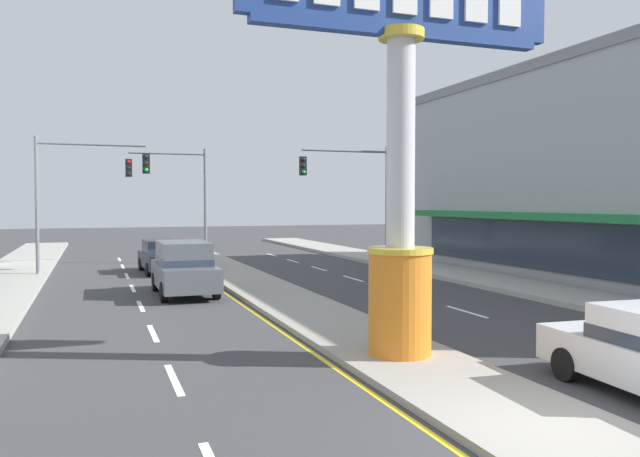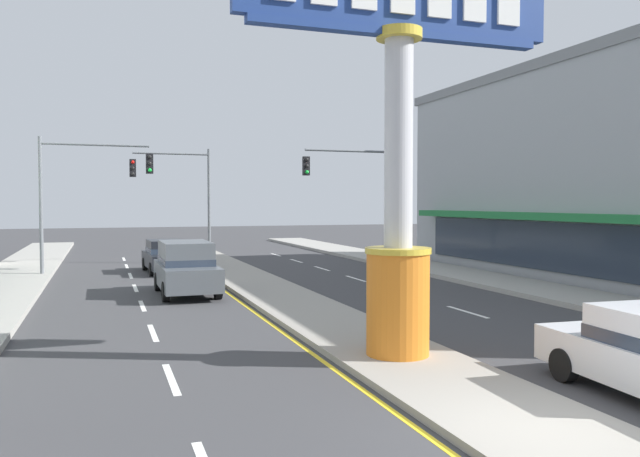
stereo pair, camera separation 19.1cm
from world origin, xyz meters
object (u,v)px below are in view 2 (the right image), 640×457
district_sign (399,166)px  suv_near_left_lane (186,267)px  traffic_light_median_far (181,186)px  sedan_far_right_lane (166,256)px  traffic_light_left_side (83,181)px  traffic_light_right_side (359,184)px

district_sign → suv_near_left_lane: district_sign is taller
traffic_light_median_far → sedan_far_right_lane: bearing=-107.8°
sedan_far_right_lane → district_sign: bearing=-81.0°
sedan_far_right_lane → suv_near_left_lane: (0.00, -7.59, 0.20)m
district_sign → suv_near_left_lane: 11.86m
traffic_light_left_side → traffic_light_right_side: 13.08m
traffic_light_left_side → suv_near_left_lane: bearing=-63.5°
traffic_light_left_side → traffic_light_median_far: 6.28m
traffic_light_median_far → suv_near_left_lane: size_ratio=1.34×
sedan_far_right_lane → suv_near_left_lane: suv_near_left_lane is taller
district_sign → traffic_light_right_side: size_ratio=1.30×
district_sign → suv_near_left_lane: (-2.95, 11.07, -3.06)m
district_sign → sedan_far_right_lane: district_sign is taller
district_sign → traffic_light_left_side: district_sign is taller
sedan_far_right_lane → suv_near_left_lane: 7.60m
traffic_light_right_side → suv_near_left_lane: traffic_light_right_side is taller
district_sign → traffic_light_median_far: size_ratio=1.30×
traffic_light_right_side → traffic_light_median_far: 9.55m
district_sign → traffic_light_median_far: bearing=94.5°
traffic_light_right_side → suv_near_left_lane: 11.99m
suv_near_left_lane → traffic_light_left_side: bearing=116.5°
district_sign → traffic_light_left_side: 19.39m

